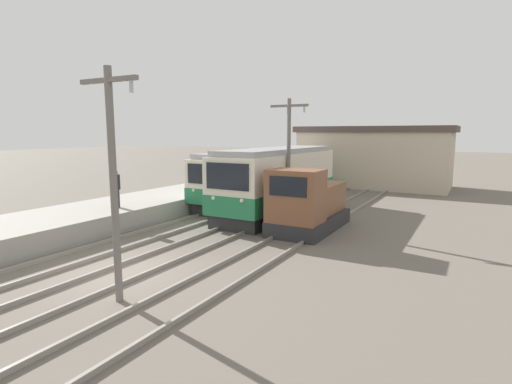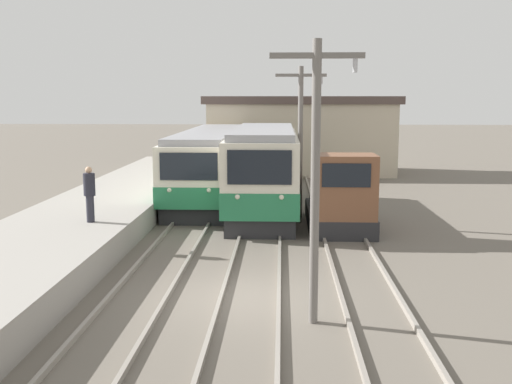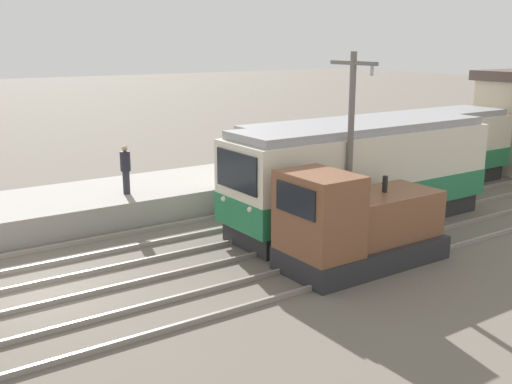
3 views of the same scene
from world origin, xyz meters
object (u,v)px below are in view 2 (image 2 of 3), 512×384
commuter_train_left (211,166)px  catenary_mast_near (316,171)px  shunting_locomotive (339,197)px  person_on_platform (90,192)px  commuter_train_center (264,174)px  catenary_mast_mid (300,138)px

commuter_train_left → catenary_mast_near: catenary_mast_near is taller
shunting_locomotive → catenary_mast_near: bearing=-98.5°
commuter_train_left → person_on_platform: size_ratio=7.86×
catenary_mast_near → commuter_train_center: bearing=96.6°
shunting_locomotive → person_on_platform: size_ratio=2.80×
commuter_train_left → catenary_mast_near: size_ratio=2.33×
catenary_mast_near → catenary_mast_mid: size_ratio=1.00×
commuter_train_center → catenary_mast_mid: bearing=-52.6°
catenary_mast_near → catenary_mast_mid: 11.01m
commuter_train_left → catenary_mast_mid: catenary_mast_mid is taller
shunting_locomotive → catenary_mast_near: size_ratio=0.83×
shunting_locomotive → person_on_platform: 9.33m
commuter_train_center → catenary_mast_mid: (1.51, -1.97, 1.70)m
catenary_mast_mid → person_on_platform: 8.61m
catenary_mast_near → person_on_platform: catenary_mast_near is taller
catenary_mast_mid → person_on_platform: bearing=-146.2°
commuter_train_center → catenary_mast_mid: size_ratio=1.72×
shunting_locomotive → catenary_mast_mid: bearing=145.0°
commuter_train_center → shunting_locomotive: bearing=-45.1°
commuter_train_left → shunting_locomotive: 9.13m
commuter_train_center → catenary_mast_mid: 3.01m
shunting_locomotive → commuter_train_center: bearing=134.9°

